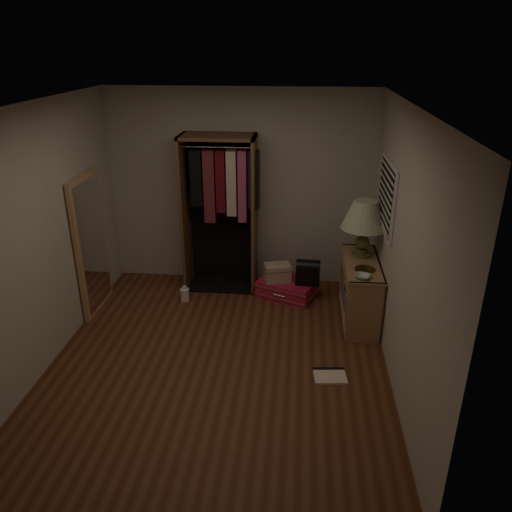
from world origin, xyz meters
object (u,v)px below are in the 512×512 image
at_px(table_lamp, 365,216).
at_px(train_case, 277,272).
at_px(floor_mirror, 91,244).
at_px(console_bookshelf, 360,288).
at_px(pink_suitcase, 287,287).
at_px(open_wardrobe, 222,200).
at_px(white_jug, 185,294).
at_px(black_bag, 308,271).

bearing_deg(table_lamp, train_case, 162.99).
height_order(floor_mirror, train_case, floor_mirror).
bearing_deg(console_bookshelf, pink_suitcase, 150.80).
bearing_deg(open_wardrobe, console_bookshelf, -22.59).
height_order(pink_suitcase, white_jug, pink_suitcase).
relative_size(console_bookshelf, floor_mirror, 0.66).
bearing_deg(floor_mirror, pink_suitcase, 12.70).
xyz_separation_m(console_bookshelf, black_bag, (-0.61, 0.41, 0.00)).
bearing_deg(table_lamp, black_bag, 157.30).
bearing_deg(pink_suitcase, train_case, -147.71).
bearing_deg(floor_mirror, train_case, 12.81).
distance_m(train_case, black_bag, 0.40).
distance_m(train_case, white_jug, 1.24).
bearing_deg(table_lamp, white_jug, 178.40).
bearing_deg(table_lamp, floor_mirror, -176.52).
distance_m(black_bag, white_jug, 1.62).
bearing_deg(black_bag, table_lamp, -19.59).
height_order(open_wardrobe, table_lamp, open_wardrobe).
distance_m(console_bookshelf, table_lamp, 0.87).
bearing_deg(black_bag, open_wardrobe, 167.50).
height_order(pink_suitcase, train_case, train_case).
xyz_separation_m(console_bookshelf, pink_suitcase, (-0.87, 0.49, -0.28)).
relative_size(train_case, table_lamp, 0.56).
bearing_deg(white_jug, pink_suitcase, 11.76).
height_order(floor_mirror, table_lamp, floor_mirror).
xyz_separation_m(pink_suitcase, train_case, (-0.14, -0.03, 0.23)).
height_order(console_bookshelf, white_jug, console_bookshelf).
xyz_separation_m(train_case, table_lamp, (1.01, -0.31, 0.91)).
bearing_deg(floor_mirror, black_bag, 9.85).
xyz_separation_m(pink_suitcase, white_jug, (-1.32, -0.27, -0.03)).
bearing_deg(console_bookshelf, white_jug, 174.44).
height_order(pink_suitcase, table_lamp, table_lamp).
xyz_separation_m(floor_mirror, black_bag, (2.63, 0.46, -0.46)).
bearing_deg(open_wardrobe, pink_suitcase, -15.31).
height_order(console_bookshelf, table_lamp, table_lamp).
distance_m(pink_suitcase, black_bag, 0.39).
distance_m(floor_mirror, black_bag, 2.70).
height_order(console_bookshelf, black_bag, console_bookshelf).
relative_size(pink_suitcase, white_jug, 4.31).
distance_m(console_bookshelf, train_case, 1.11).
height_order(pink_suitcase, black_bag, black_bag).
height_order(console_bookshelf, floor_mirror, floor_mirror).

